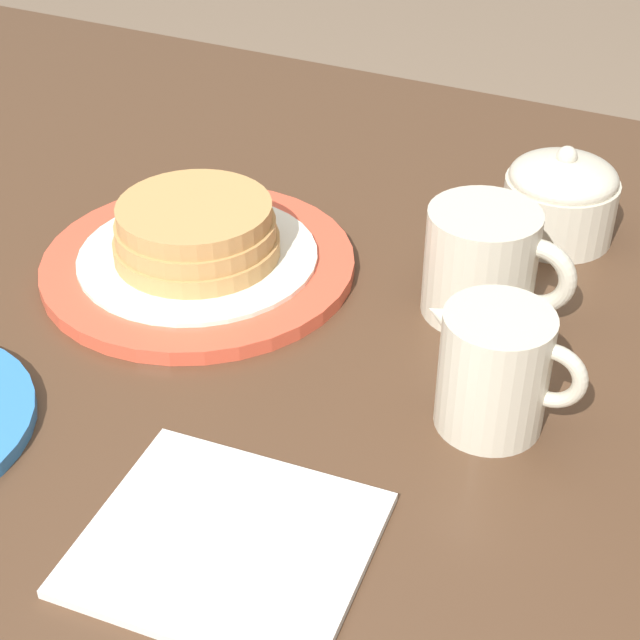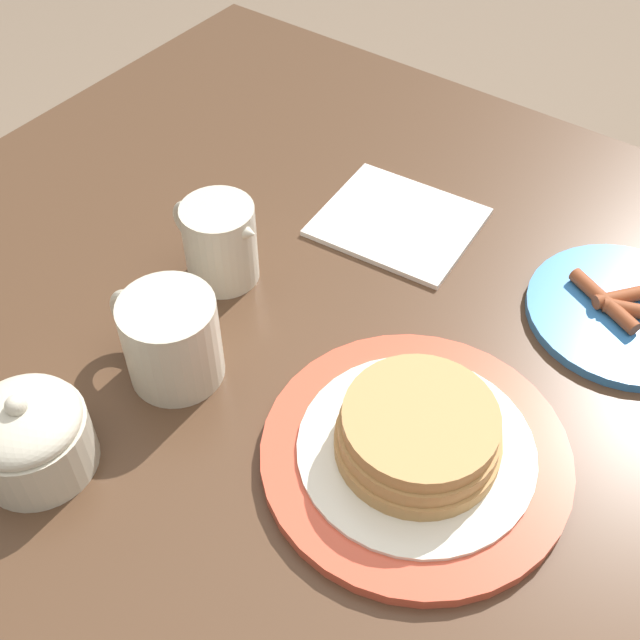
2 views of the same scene
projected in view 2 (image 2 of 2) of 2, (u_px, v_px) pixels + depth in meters
name	position (u px, v px, depth m)	size (l,w,h in m)	color
dining_table	(455.00, 512.00, 0.74)	(1.34, 0.98, 0.73)	#4C3321
pancake_plate	(417.00, 444.00, 0.64)	(0.25, 0.25, 0.06)	#DB5138
side_plate_bacon	(625.00, 312.00, 0.76)	(0.18, 0.18, 0.02)	#337AC6
coffee_mug	(169.00, 338.00, 0.68)	(0.11, 0.08, 0.08)	beige
creamer_pitcher	(220.00, 241.00, 0.77)	(0.11, 0.07, 0.09)	beige
sugar_bowl	(29.00, 435.00, 0.62)	(0.09, 0.09, 0.08)	beige
napkin	(398.00, 222.00, 0.85)	(0.17, 0.15, 0.01)	silver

